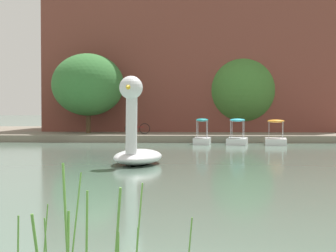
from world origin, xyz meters
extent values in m
cube|color=slate|center=(0.00, 39.73, 0.24)|extent=(131.38, 19.89, 0.47)
ellipsoid|color=white|center=(-1.56, 15.67, 0.30)|extent=(2.22, 3.51, 0.60)
cylinder|color=white|center=(-1.69, 14.63, 1.75)|extent=(0.50, 0.61, 2.55)
sphere|color=white|center=(-1.70, 14.56, 3.02)|extent=(1.00, 1.00, 0.89)
cone|color=yellow|center=(-1.75, 14.21, 3.02)|extent=(0.56, 0.60, 0.49)
cube|color=white|center=(5.76, 28.30, 0.20)|extent=(1.59, 2.38, 0.39)
ellipsoid|color=orange|center=(5.76, 28.30, 1.48)|extent=(1.20, 1.23, 0.20)
cylinder|color=#B7B7BF|center=(5.40, 28.79, 0.94)|extent=(0.04, 0.04, 1.09)
cylinder|color=#B7B7BF|center=(6.24, 28.67, 0.94)|extent=(0.04, 0.04, 1.09)
cylinder|color=#B7B7BF|center=(5.28, 27.92, 0.94)|extent=(0.04, 0.04, 1.09)
cylinder|color=#B7B7BF|center=(6.13, 27.80, 0.94)|extent=(0.04, 0.04, 1.09)
cube|color=white|center=(3.37, 28.46, 0.20)|extent=(1.54, 2.40, 0.40)
ellipsoid|color=#2DB7D1|center=(3.37, 28.46, 1.54)|extent=(1.15, 1.40, 0.20)
cylinder|color=#B7B7BF|center=(3.07, 29.02, 0.97)|extent=(0.04, 0.04, 1.14)
cylinder|color=#B7B7BF|center=(3.82, 28.90, 0.97)|extent=(0.04, 0.04, 1.14)
cylinder|color=#B7B7BF|center=(2.91, 28.02, 0.97)|extent=(0.04, 0.04, 1.14)
cylinder|color=#B7B7BF|center=(3.67, 27.90, 0.97)|extent=(0.04, 0.04, 1.14)
cube|color=white|center=(1.14, 28.66, 0.20)|extent=(1.19, 2.07, 0.40)
ellipsoid|color=teal|center=(1.14, 28.66, 1.54)|extent=(0.89, 1.23, 0.20)
cylinder|color=#B7B7BF|center=(0.87, 29.16, 0.97)|extent=(0.04, 0.04, 1.14)
cylinder|color=#B7B7BF|center=(1.50, 29.10, 0.97)|extent=(0.04, 0.04, 1.14)
cylinder|color=#B7B7BF|center=(0.79, 28.23, 0.97)|extent=(0.04, 0.04, 1.14)
cylinder|color=#B7B7BF|center=(1.41, 28.17, 0.97)|extent=(0.04, 0.04, 1.14)
cylinder|color=#423323|center=(4.38, 37.40, 1.86)|extent=(0.53, 0.53, 2.78)
ellipsoid|color=#427A33|center=(4.38, 37.40, 3.71)|extent=(6.37, 6.26, 5.92)
cylinder|color=#4C3823|center=(-7.24, 33.74, 1.64)|extent=(0.34, 0.34, 2.33)
ellipsoid|color=#387538|center=(-7.24, 33.74, 4.06)|extent=(7.00, 7.26, 4.61)
torus|color=black|center=(-2.89, 32.16, 0.85)|extent=(0.76, 0.15, 0.76)
torus|color=black|center=(-3.90, 32.01, 0.85)|extent=(0.76, 0.15, 0.76)
cube|color=#A51E1E|center=(-3.39, 32.09, 0.98)|extent=(0.92, 0.17, 0.04)
cylinder|color=#A51E1E|center=(-3.60, 32.06, 1.09)|extent=(0.03, 0.03, 0.32)
cube|color=brown|center=(0.45, 42.25, 6.39)|extent=(23.72, 13.28, 11.84)
cylinder|color=#568E38|center=(-0.58, 0.95, 0.59)|extent=(0.04, 0.08, 1.17)
cylinder|color=#568E38|center=(0.08, 0.69, 0.65)|extent=(0.13, 0.07, 1.30)
cylinder|color=#568E38|center=(-0.07, -0.05, 0.68)|extent=(0.14, 0.12, 1.36)
cylinder|color=#568E38|center=(-1.18, 1.21, 0.48)|extent=(0.10, 0.02, 0.96)
cylinder|color=#568E38|center=(-0.68, 0.72, 0.71)|extent=(0.15, 0.17, 1.41)
cylinder|color=#568E38|center=(-0.77, 0.66, 0.77)|extent=(0.11, 0.10, 1.54)
camera|label=1|loc=(0.76, -5.50, 2.16)|focal=57.14mm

